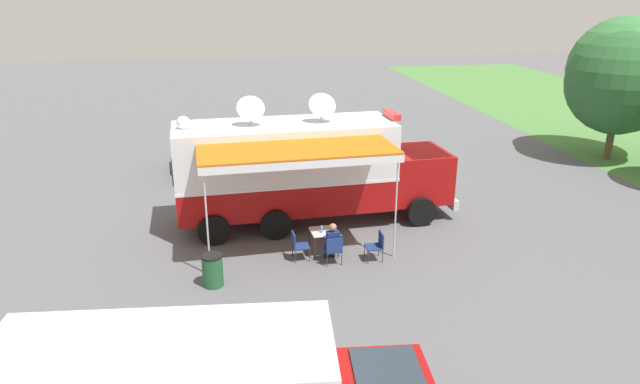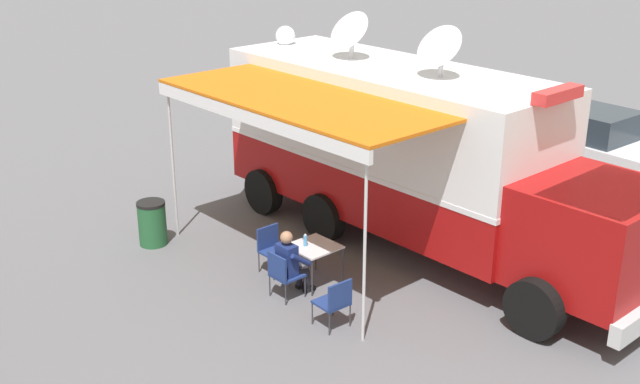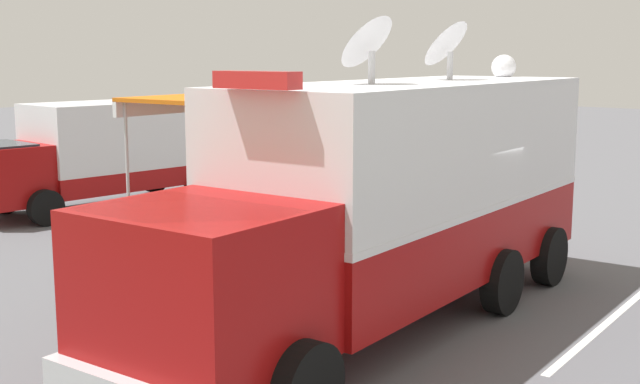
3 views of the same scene
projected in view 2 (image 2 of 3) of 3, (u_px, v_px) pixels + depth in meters
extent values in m
plane|color=#5B5B60|center=(385.00, 231.00, 16.42)|extent=(100.00, 100.00, 0.00)
cube|color=silver|center=(436.00, 189.00, 18.72)|extent=(0.42, 4.80, 0.01)
cube|color=#9E0F0F|center=(386.00, 180.00, 16.00)|extent=(2.95, 7.34, 1.10)
cube|color=white|center=(389.00, 114.00, 15.50)|extent=(2.95, 7.34, 1.70)
cube|color=white|center=(387.00, 154.00, 15.81)|extent=(2.97, 7.37, 0.10)
cube|color=#9E0F0F|center=(595.00, 236.00, 12.66)|extent=(2.43, 2.24, 1.70)
cube|color=#28333D|center=(610.00, 211.00, 12.34)|extent=(2.24, 1.60, 0.70)
cylinder|color=black|center=(615.00, 262.00, 13.92)|extent=(0.36, 1.02, 1.00)
cylinder|color=black|center=(534.00, 309.00, 12.36)|extent=(0.36, 1.02, 1.00)
cylinder|color=black|center=(407.00, 188.00, 17.39)|extent=(0.36, 1.02, 1.00)
cylinder|color=black|center=(323.00, 217.00, 15.84)|extent=(0.36, 1.02, 1.00)
cylinder|color=black|center=(346.00, 166.00, 18.77)|extent=(0.36, 1.02, 1.00)
cylinder|color=black|center=(263.00, 191.00, 17.22)|extent=(0.36, 1.02, 1.00)
cube|color=white|center=(390.00, 69.00, 15.18)|extent=(2.95, 7.34, 0.10)
cube|color=red|center=(558.00, 95.00, 12.54)|extent=(1.12, 0.35, 0.20)
cylinder|color=silver|center=(352.00, 47.00, 15.83)|extent=(0.10, 0.10, 0.45)
cone|color=silver|center=(347.00, 28.00, 15.60)|extent=(0.77, 0.94, 0.81)
cylinder|color=silver|center=(441.00, 65.00, 14.20)|extent=(0.10, 0.10, 0.45)
cone|color=silver|center=(437.00, 43.00, 13.97)|extent=(0.77, 0.94, 0.81)
sphere|color=white|center=(285.00, 36.00, 17.33)|extent=(0.44, 0.44, 0.44)
cube|color=orange|center=(298.00, 99.00, 13.79)|extent=(2.56, 5.89, 0.06)
cube|color=white|center=(250.00, 117.00, 13.18)|extent=(0.44, 5.75, 0.24)
cylinder|color=silver|center=(365.00, 247.00, 11.85)|extent=(0.05, 0.05, 3.25)
cylinder|color=silver|center=(173.00, 161.00, 15.65)|extent=(0.05, 0.05, 3.25)
cube|color=silver|center=(314.00, 246.00, 14.02)|extent=(0.85, 0.85, 0.03)
cylinder|color=#333338|center=(343.00, 265.00, 14.12)|extent=(0.03, 0.03, 0.70)
cylinder|color=#333338|center=(312.00, 278.00, 13.66)|extent=(0.03, 0.03, 0.70)
cylinder|color=#333338|center=(316.00, 252.00, 14.64)|extent=(0.03, 0.03, 0.70)
cylinder|color=#333338|center=(285.00, 264.00, 14.18)|extent=(0.03, 0.03, 0.70)
cylinder|color=#4C99D8|center=(305.00, 241.00, 13.98)|extent=(0.07, 0.07, 0.20)
cylinder|color=white|center=(305.00, 235.00, 13.94)|extent=(0.04, 0.04, 0.02)
cube|color=navy|center=(287.00, 275.00, 13.62)|extent=(0.51, 0.51, 0.04)
cube|color=navy|center=(277.00, 267.00, 13.40)|extent=(0.07, 0.48, 0.44)
cylinder|color=#333338|center=(289.00, 278.00, 13.98)|extent=(0.02, 0.02, 0.42)
cylinder|color=#333338|center=(305.00, 286.00, 13.68)|extent=(0.02, 0.02, 0.42)
cylinder|color=#333338|center=(270.00, 285.00, 13.71)|extent=(0.02, 0.02, 0.42)
cylinder|color=#333338|center=(286.00, 294.00, 13.40)|extent=(0.02, 0.02, 0.42)
cube|color=navy|center=(275.00, 252.00, 14.49)|extent=(0.51, 0.51, 0.04)
cube|color=navy|center=(268.00, 237.00, 14.56)|extent=(0.48, 0.07, 0.44)
cylinder|color=#333338|center=(292.00, 263.00, 14.55)|extent=(0.02, 0.02, 0.42)
cylinder|color=#333338|center=(274.00, 270.00, 14.27)|extent=(0.02, 0.02, 0.42)
cylinder|color=#333338|center=(277.00, 255.00, 14.85)|extent=(0.02, 0.02, 0.42)
cylinder|color=#333338|center=(259.00, 262.00, 14.58)|extent=(0.02, 0.02, 0.42)
cube|color=navy|center=(331.00, 303.00, 12.70)|extent=(0.49, 0.49, 0.04)
cube|color=navy|center=(340.00, 295.00, 12.46)|extent=(0.48, 0.05, 0.44)
cylinder|color=#333338|center=(312.00, 313.00, 12.81)|extent=(0.02, 0.02, 0.42)
cylinder|color=#333338|center=(333.00, 305.00, 13.07)|extent=(0.02, 0.02, 0.42)
cylinder|color=#333338|center=(329.00, 324.00, 12.49)|extent=(0.02, 0.02, 0.42)
cylinder|color=#333338|center=(350.00, 315.00, 12.75)|extent=(0.02, 0.02, 0.42)
cube|color=navy|center=(287.00, 260.00, 13.51)|extent=(0.26, 0.37, 0.56)
sphere|color=#A37556|center=(287.00, 237.00, 13.36)|extent=(0.22, 0.22, 0.22)
cylinder|color=navy|center=(284.00, 251.00, 13.73)|extent=(0.43, 0.12, 0.34)
cylinder|color=navy|center=(301.00, 260.00, 13.41)|extent=(0.43, 0.12, 0.34)
cylinder|color=black|center=(291.00, 269.00, 13.79)|extent=(0.39, 0.15, 0.13)
cylinder|color=black|center=(299.00, 277.00, 13.99)|extent=(0.11, 0.11, 0.42)
cube|color=black|center=(302.00, 285.00, 14.09)|extent=(0.25, 0.12, 0.07)
cylinder|color=black|center=(299.00, 273.00, 13.65)|extent=(0.39, 0.15, 0.13)
cylinder|color=black|center=(307.00, 281.00, 13.85)|extent=(0.11, 0.11, 0.42)
cube|color=black|center=(309.00, 289.00, 13.95)|extent=(0.25, 0.12, 0.07)
cylinder|color=#235B33|center=(152.00, 225.00, 15.68)|extent=(0.56, 0.56, 0.85)
cylinder|color=black|center=(151.00, 203.00, 15.51)|extent=(0.57, 0.57, 0.06)
cube|color=navy|center=(476.00, 116.00, 22.22)|extent=(4.36, 2.21, 0.76)
cube|color=#28333D|center=(481.00, 91.00, 22.05)|extent=(2.25, 1.80, 0.68)
cylinder|color=black|center=(474.00, 146.00, 20.90)|extent=(0.66, 0.28, 0.64)
cylinder|color=black|center=(421.00, 132.00, 22.12)|extent=(0.66, 0.28, 0.64)
cylinder|color=black|center=(527.00, 127.00, 22.59)|extent=(0.66, 0.28, 0.64)
cylinder|color=black|center=(476.00, 115.00, 23.80)|extent=(0.66, 0.28, 0.64)
cube|color=silver|center=(590.00, 152.00, 19.18)|extent=(1.89, 4.24, 0.76)
cube|color=#28333D|center=(588.00, 122.00, 19.03)|extent=(1.64, 2.13, 0.68)
cylinder|color=black|center=(616.00, 189.00, 17.85)|extent=(0.23, 0.64, 0.64)
cylinder|color=black|center=(564.00, 147.00, 20.79)|extent=(0.23, 0.64, 0.64)
cylinder|color=black|center=(522.00, 161.00, 19.73)|extent=(0.23, 0.64, 0.64)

